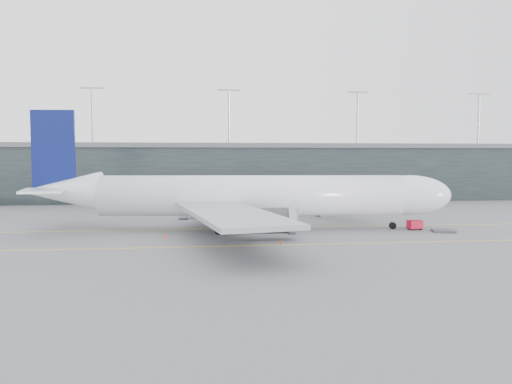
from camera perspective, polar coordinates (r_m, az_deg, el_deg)
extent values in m
plane|color=slate|center=(85.27, -4.39, -3.83)|extent=(320.00, 320.00, 0.00)
cube|color=yellow|center=(81.31, -4.27, -4.20)|extent=(160.00, 0.25, 0.02)
cube|color=yellow|center=(65.53, -3.68, -6.19)|extent=(160.00, 0.25, 0.02)
cube|color=yellow|center=(105.38, -2.11, -2.31)|extent=(0.25, 60.00, 0.02)
cube|color=black|center=(142.53, -5.34, 2.13)|extent=(240.00, 35.00, 14.00)
cube|color=#56585B|center=(142.48, -5.36, 5.19)|extent=(240.00, 36.00, 1.20)
cylinder|color=#9E9EA3|center=(135.47, -18.21, 8.21)|extent=(0.60, 0.60, 14.00)
cylinder|color=#9E9EA3|center=(133.08, -3.10, 8.48)|extent=(0.60, 0.60, 14.00)
cylinder|color=#9E9EA3|center=(139.71, 11.53, 8.19)|extent=(0.60, 0.60, 14.00)
cylinder|color=#9E9EA3|center=(154.20, 24.09, 7.52)|extent=(0.60, 0.60, 14.00)
cylinder|color=white|center=(79.49, -0.53, -0.40)|extent=(48.08, 10.72, 6.43)
ellipsoid|color=white|center=(83.85, 17.10, -0.35)|extent=(14.03, 7.62, 6.43)
cone|color=white|center=(84.29, -21.05, 0.08)|extent=(11.92, 7.18, 6.17)
cube|color=#93959B|center=(79.71, -1.27, -2.19)|extent=(16.99, 6.67, 2.07)
cube|color=black|center=(85.12, 19.63, 0.36)|extent=(2.55, 3.30, 0.83)
cube|color=#93959B|center=(63.60, -3.09, -2.45)|extent=(14.80, 31.29, 0.57)
cylinder|color=#3E3D42|center=(70.04, 1.31, -3.30)|extent=(7.56, 4.27, 3.63)
cube|color=#93959B|center=(95.60, -2.56, -0.29)|extent=(19.57, 31.41, 0.57)
cylinder|color=#3E3D42|center=(89.60, 0.69, -1.70)|extent=(7.56, 4.27, 3.63)
cube|color=#0A1453|center=(84.66, -22.16, 4.49)|extent=(6.76, 1.13, 12.44)
cube|color=white|center=(79.30, -23.14, 0.17)|extent=(7.21, 10.17, 0.36)
cube|color=white|center=(89.97, -20.47, 0.65)|extent=(8.57, 10.73, 0.36)
cylinder|color=black|center=(83.57, 15.35, -3.73)|extent=(1.17, 0.52, 1.14)
cylinder|color=#9E9EA3|center=(83.47, 15.36, -3.20)|extent=(0.31, 0.31, 2.70)
cylinder|color=black|center=(75.12, -3.64, -4.37)|extent=(1.39, 0.64, 1.35)
cylinder|color=black|center=(84.97, -3.39, -3.39)|extent=(1.39, 0.64, 1.35)
cube|color=#303036|center=(90.70, 10.87, -0.32)|extent=(4.20, 4.42, 2.73)
cube|color=#303036|center=(97.10, 7.86, 0.00)|extent=(6.93, 12.70, 2.44)
cube|color=#303036|center=(107.59, 3.87, 0.41)|extent=(7.16, 12.79, 2.54)
cube|color=#303036|center=(118.51, 0.61, 0.75)|extent=(7.39, 12.88, 2.64)
cylinder|color=#9E9EA3|center=(97.91, 7.60, -1.75)|extent=(0.49, 0.49, 3.71)
cube|color=#3E3D42|center=(98.07, 7.60, -2.63)|extent=(2.35, 2.08, 0.68)
cylinder|color=#303036|center=(128.04, 5.65, 0.97)|extent=(3.91, 3.91, 2.93)
cylinder|color=#303036|center=(128.24, 5.64, -0.42)|extent=(1.76, 1.76, 3.51)
cube|color=red|center=(83.92, 17.69, -3.55)|extent=(2.43, 1.79, 1.31)
cylinder|color=black|center=(83.14, 17.42, -4.06)|extent=(0.42, 0.22, 0.40)
cylinder|color=black|center=(84.06, 18.33, -4.00)|extent=(0.42, 0.22, 0.40)
cylinder|color=black|center=(83.96, 17.03, -3.98)|extent=(0.42, 0.22, 0.40)
cylinder|color=black|center=(84.87, 17.93, -3.91)|extent=(0.42, 0.22, 0.40)
cube|color=#3D3E43|center=(82.80, 20.61, -4.17)|extent=(3.73, 3.21, 0.33)
cube|color=#3E3D42|center=(94.25, -8.29, -3.02)|extent=(1.95, 1.61, 0.18)
cube|color=#A1A7AD|center=(94.15, -8.30, -2.52)|extent=(1.58, 1.49, 1.38)
cube|color=navy|center=(94.07, -8.30, -2.09)|extent=(1.63, 1.54, 0.07)
cube|color=#3E3D42|center=(96.13, -6.90, -2.88)|extent=(2.13, 1.91, 0.18)
cube|color=#A9ADB5|center=(96.03, -6.90, -2.41)|extent=(1.77, 1.72, 1.33)
cube|color=navy|center=(95.96, -6.91, -2.00)|extent=(1.83, 1.77, 0.07)
cube|color=#3E3D42|center=(94.45, -5.20, -2.97)|extent=(2.65, 2.37, 0.22)
cube|color=#ADB0B9|center=(94.34, -5.21, -2.37)|extent=(2.20, 2.13, 1.66)
cube|color=navy|center=(94.24, -5.21, -1.85)|extent=(2.27, 2.20, 0.09)
cone|color=orange|center=(85.07, 17.75, -3.79)|extent=(0.43, 0.43, 0.68)
cone|color=red|center=(67.08, 2.89, -5.70)|extent=(0.38, 0.38, 0.61)
cone|color=#F4590D|center=(98.25, -0.07, -2.58)|extent=(0.43, 0.43, 0.69)
cone|color=#DD4B0C|center=(72.72, -10.33, -4.97)|extent=(0.42, 0.42, 0.68)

